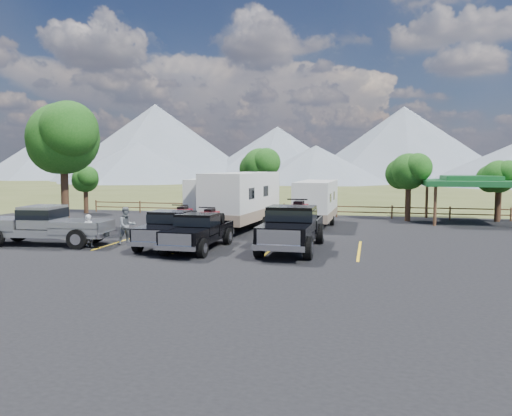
% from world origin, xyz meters
% --- Properties ---
extents(ground, '(320.00, 320.00, 0.00)m').
position_xyz_m(ground, '(0.00, 0.00, 0.00)').
color(ground, '#424D20').
rests_on(ground, ground).
extents(asphalt_lot, '(44.00, 34.00, 0.04)m').
position_xyz_m(asphalt_lot, '(0.00, 3.00, 0.02)').
color(asphalt_lot, black).
rests_on(asphalt_lot, ground).
extents(stall_lines, '(12.12, 5.50, 0.01)m').
position_xyz_m(stall_lines, '(0.00, 4.00, 0.04)').
color(stall_lines, yellow).
rests_on(stall_lines, asphalt_lot).
extents(tree_big_nw, '(5.54, 5.18, 7.84)m').
position_xyz_m(tree_big_nw, '(-12.55, 9.03, 5.60)').
color(tree_big_nw, '#321F13').
rests_on(tree_big_nw, ground).
extents(tree_ne_a, '(3.11, 2.92, 4.76)m').
position_xyz_m(tree_ne_a, '(8.97, 17.01, 3.48)').
color(tree_ne_a, '#321F13').
rests_on(tree_ne_a, ground).
extents(tree_ne_b, '(2.77, 2.59, 4.27)m').
position_xyz_m(tree_ne_b, '(14.98, 18.01, 3.13)').
color(tree_ne_b, '#321F13').
rests_on(tree_ne_b, ground).
extents(tree_north, '(3.46, 3.24, 5.25)m').
position_xyz_m(tree_north, '(-2.03, 19.02, 3.83)').
color(tree_north, '#321F13').
rests_on(tree_north, ground).
extents(tree_nw_small, '(2.59, 2.43, 3.85)m').
position_xyz_m(tree_nw_small, '(-16.02, 17.01, 2.78)').
color(tree_nw_small, '#321F13').
rests_on(tree_nw_small, ground).
extents(rail_fence, '(36.12, 0.12, 1.00)m').
position_xyz_m(rail_fence, '(2.00, 18.50, 0.61)').
color(rail_fence, brown).
rests_on(rail_fence, ground).
extents(pavilion, '(6.20, 6.20, 3.22)m').
position_xyz_m(pavilion, '(13.00, 17.00, 2.79)').
color(pavilion, brown).
rests_on(pavilion, ground).
extents(mountain_range, '(209.00, 71.00, 20.00)m').
position_xyz_m(mountain_range, '(-7.63, 105.98, 7.87)').
color(mountain_range, slate).
rests_on(mountain_range, ground).
extents(rig_left, '(2.16, 5.81, 1.92)m').
position_xyz_m(rig_left, '(-2.89, 3.32, 0.97)').
color(rig_left, black).
rests_on(rig_left, asphalt_lot).
extents(rig_center, '(2.08, 5.69, 1.89)m').
position_xyz_m(rig_center, '(-1.27, 2.66, 0.95)').
color(rig_center, black).
rests_on(rig_center, asphalt_lot).
extents(rig_right, '(2.47, 6.85, 2.28)m').
position_xyz_m(rig_right, '(2.97, 3.61, 1.14)').
color(rig_right, black).
rests_on(rig_right, asphalt_lot).
extents(trailer_left, '(2.46, 8.84, 3.07)m').
position_xyz_m(trailer_left, '(-2.99, 11.28, 1.65)').
color(trailer_left, silver).
rests_on(trailer_left, asphalt_lot).
extents(trailer_center, '(3.25, 9.93, 3.44)m').
position_xyz_m(trailer_center, '(-1.24, 10.50, 1.84)').
color(trailer_center, silver).
rests_on(trailer_center, asphalt_lot).
extents(trailer_right, '(2.27, 8.26, 2.87)m').
position_xyz_m(trailer_right, '(3.06, 13.02, 1.54)').
color(trailer_right, silver).
rests_on(trailer_right, asphalt_lot).
extents(pickup_silver, '(6.63, 2.84, 1.93)m').
position_xyz_m(pickup_silver, '(-8.98, 2.19, 1.04)').
color(pickup_silver, gray).
rests_on(pickup_silver, asphalt_lot).
extents(person_a, '(0.59, 0.40, 1.56)m').
position_xyz_m(person_a, '(-6.70, 2.23, 0.82)').
color(person_a, '#BEBEBE').
rests_on(person_a, asphalt_lot).
extents(person_b, '(1.12, 1.13, 1.84)m').
position_xyz_m(person_b, '(-5.28, 3.35, 0.96)').
color(person_b, slate).
rests_on(person_b, asphalt_lot).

